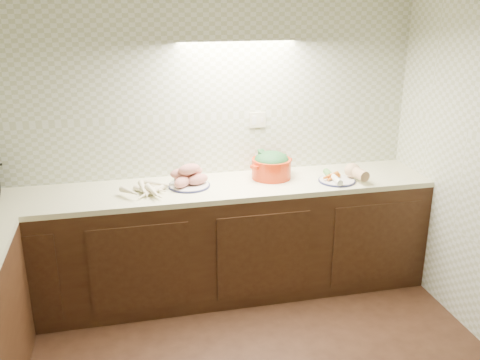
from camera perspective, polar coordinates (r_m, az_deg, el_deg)
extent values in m
cube|color=#A2AA87|center=(4.14, -5.49, 5.72)|extent=(3.60, 0.05, 2.60)
cube|color=beige|center=(4.25, 1.89, 6.43)|extent=(0.13, 0.01, 0.12)
cube|color=black|center=(4.18, -4.60, -6.83)|extent=(3.60, 0.60, 0.86)
cube|color=beige|center=(4.00, -4.77, -1.04)|extent=(3.60, 0.60, 0.04)
cone|color=beige|center=(3.99, -10.67, -0.78)|extent=(0.05, 0.19, 0.04)
cone|color=beige|center=(3.92, -11.50, -1.13)|extent=(0.17, 0.17, 0.05)
cone|color=beige|center=(3.94, -11.05, -1.02)|extent=(0.15, 0.21, 0.04)
cone|color=beige|center=(3.97, -12.42, -0.99)|extent=(0.15, 0.19, 0.04)
cone|color=beige|center=(3.98, -11.68, -0.83)|extent=(0.10, 0.22, 0.05)
cone|color=beige|center=(3.86, -8.87, -1.27)|extent=(0.07, 0.20, 0.05)
cone|color=beige|center=(3.84, -10.65, -1.58)|extent=(0.16, 0.17, 0.04)
cone|color=beige|center=(3.98, -11.67, -0.58)|extent=(0.20, 0.17, 0.05)
cone|color=beige|center=(3.91, -9.73, -0.64)|extent=(0.08, 0.23, 0.05)
cone|color=beige|center=(3.98, -8.83, -0.39)|extent=(0.17, 0.18, 0.04)
cone|color=beige|center=(3.86, -10.47, -1.07)|extent=(0.11, 0.20, 0.05)
cylinder|color=#1A1C45|center=(4.01, -5.44, -0.61)|extent=(0.31, 0.31, 0.01)
cylinder|color=silver|center=(4.01, -5.44, -0.58)|extent=(0.29, 0.29, 0.02)
ellipsoid|color=tan|center=(3.95, -6.18, -0.19)|extent=(0.19, 0.14, 0.08)
ellipsoid|color=tan|center=(3.99, -4.53, 0.08)|extent=(0.19, 0.14, 0.08)
ellipsoid|color=tan|center=(4.04, -5.82, 0.29)|extent=(0.19, 0.14, 0.08)
ellipsoid|color=tan|center=(3.99, -6.27, 0.70)|extent=(0.19, 0.14, 0.08)
ellipsoid|color=tan|center=(4.04, -5.21, 0.96)|extent=(0.19, 0.14, 0.08)
ellipsoid|color=tan|center=(3.96, -5.43, 1.17)|extent=(0.19, 0.14, 0.08)
cylinder|color=black|center=(4.12, -6.12, 0.15)|extent=(0.13, 0.13, 0.05)
sphere|color=#782847|center=(4.10, -6.32, 0.65)|extent=(0.07, 0.07, 0.07)
sphere|color=white|center=(4.12, -5.79, 0.61)|extent=(0.04, 0.04, 0.04)
cylinder|color=#BA2B0A|center=(4.17, 3.36, 1.24)|extent=(0.41, 0.41, 0.15)
cube|color=#BA2B0A|center=(4.05, 1.57, 1.37)|extent=(0.06, 0.08, 0.02)
cube|color=#BA2B0A|center=(4.26, 5.10, 2.22)|extent=(0.06, 0.08, 0.02)
ellipsoid|color=#29672E|center=(4.15, 3.38, 2.05)|extent=(0.27, 0.27, 0.15)
cylinder|color=#1A1C45|center=(4.17, 10.29, -0.07)|extent=(0.28, 0.28, 0.01)
cylinder|color=silver|center=(4.17, 10.29, -0.05)|extent=(0.27, 0.27, 0.02)
cone|color=#DC5C19|center=(4.16, 9.86, 0.29)|extent=(0.15, 0.12, 0.03)
cone|color=#DC5C19|center=(4.17, 9.62, 0.34)|extent=(0.14, 0.13, 0.03)
cone|color=#DC5C19|center=(4.16, 9.89, 0.29)|extent=(0.15, 0.13, 0.03)
cone|color=#DC5C19|center=(4.14, 9.77, 0.46)|extent=(0.13, 0.15, 0.03)
cylinder|color=white|center=(4.10, 10.19, 0.09)|extent=(0.05, 0.18, 0.04)
cylinder|color=#4C7D34|center=(4.22, 9.40, 0.71)|extent=(0.05, 0.11, 0.05)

